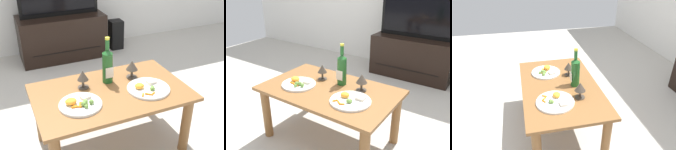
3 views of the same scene
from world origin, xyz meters
The scene contains 7 objects.
ground_plane centered at (0.00, 0.00, 0.00)m, with size 6.40×6.40×0.00m, color #B7B2A8.
dining_table centered at (0.00, 0.00, 0.38)m, with size 1.07×0.66×0.48m.
wine_bottle centered at (0.03, 0.13, 0.61)m, with size 0.08×0.08×0.34m.
goblet_left centered at (-0.16, 0.12, 0.56)m, with size 0.08×0.08×0.13m.
goblet_right centered at (0.22, 0.12, 0.57)m, with size 0.09×0.09×0.14m.
dinner_plate_left centered at (-0.25, -0.09, 0.49)m, with size 0.28×0.28×0.05m.
dinner_plate_right centered at (0.25, -0.08, 0.49)m, with size 0.30×0.30×0.05m.
Camera 3 is at (1.57, -0.31, 1.45)m, focal length 34.16 mm.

